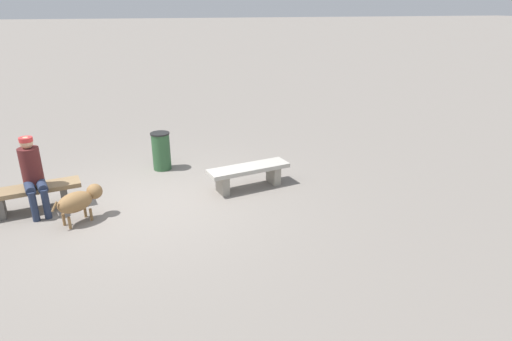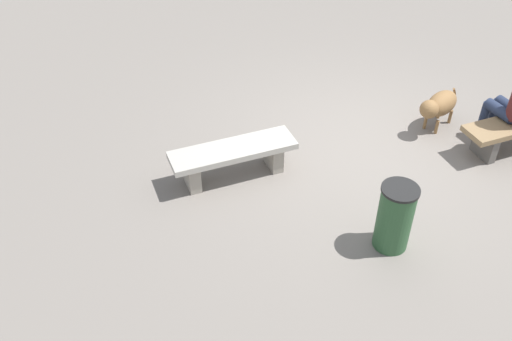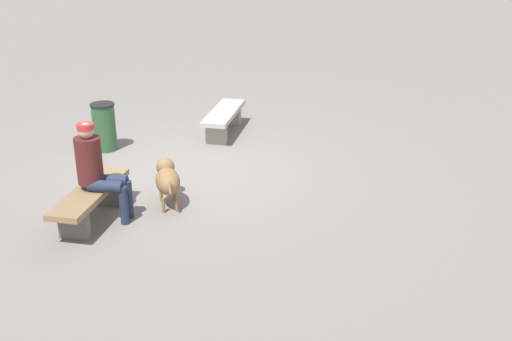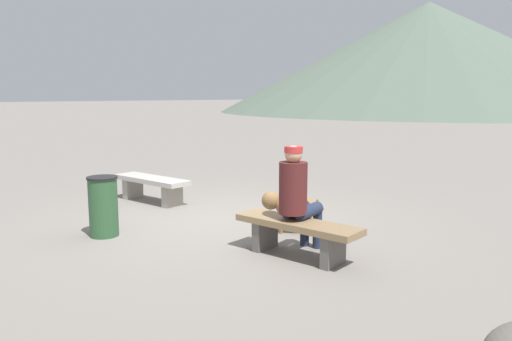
# 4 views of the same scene
# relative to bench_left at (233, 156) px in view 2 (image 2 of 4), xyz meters

# --- Properties ---
(ground) EXTENTS (210.00, 210.00, 0.06)m
(ground) POSITION_rel_bench_left_xyz_m (1.80, 0.22, -0.33)
(ground) COLOR gray
(bench_left) EXTENTS (1.60, 0.74, 0.43)m
(bench_left) POSITION_rel_bench_left_xyz_m (0.00, 0.00, 0.00)
(bench_left) COLOR gray
(bench_left) RESTS_ON ground
(dog) EXTENTS (0.73, 0.62, 0.55)m
(dog) POSITION_rel_bench_left_xyz_m (2.89, 0.59, 0.06)
(dog) COLOR olive
(dog) RESTS_ON ground
(trash_bin) EXTENTS (0.39, 0.39, 0.79)m
(trash_bin) POSITION_rel_bench_left_xyz_m (1.50, -1.43, 0.09)
(trash_bin) COLOR #2D5633
(trash_bin) RESTS_ON ground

